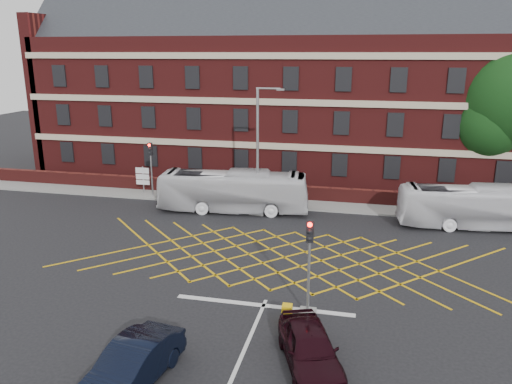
% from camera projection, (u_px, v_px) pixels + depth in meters
% --- Properties ---
extents(ground, '(120.00, 120.00, 0.00)m').
position_uv_depth(ground, '(278.00, 273.00, 25.30)').
color(ground, black).
rests_on(ground, ground).
extents(victorian_building, '(51.00, 12.17, 20.40)m').
position_uv_depth(victorian_building, '(327.00, 87.00, 43.76)').
color(victorian_building, '#531515').
rests_on(victorian_building, ground).
extents(boundary_wall, '(56.00, 0.50, 1.10)m').
position_uv_depth(boundary_wall, '(309.00, 194.00, 37.35)').
color(boundary_wall, '#501615').
rests_on(boundary_wall, ground).
extents(far_pavement, '(60.00, 3.00, 0.12)m').
position_uv_depth(far_pavement, '(307.00, 204.00, 36.55)').
color(far_pavement, slate).
rests_on(far_pavement, ground).
extents(box_junction_hatching, '(8.22, 8.22, 0.02)m').
position_uv_depth(box_junction_hatching, '(284.00, 257.00, 27.18)').
color(box_junction_hatching, '#CC990C').
rests_on(box_junction_hatching, ground).
extents(stop_line, '(8.00, 0.30, 0.02)m').
position_uv_depth(stop_line, '(264.00, 305.00, 22.02)').
color(stop_line, silver).
rests_on(stop_line, ground).
extents(bus_left, '(10.61, 3.51, 2.90)m').
position_uv_depth(bus_left, '(233.00, 191.00, 34.65)').
color(bus_left, silver).
rests_on(bus_left, ground).
extents(bus_right, '(10.00, 3.32, 2.73)m').
position_uv_depth(bus_right, '(478.00, 207.00, 31.42)').
color(bus_right, white).
rests_on(bus_right, ground).
extents(car_navy, '(2.27, 4.77, 1.51)m').
position_uv_depth(car_navy, '(131.00, 366.00, 16.58)').
color(car_navy, black).
rests_on(car_navy, ground).
extents(car_maroon, '(3.19, 4.77, 1.51)m').
position_uv_depth(car_maroon, '(310.00, 347.00, 17.60)').
color(car_maroon, black).
rests_on(car_maroon, ground).
extents(deciduous_tree, '(8.21, 8.13, 11.50)m').
position_uv_depth(deciduous_tree, '(508.00, 106.00, 37.39)').
color(deciduous_tree, black).
rests_on(deciduous_tree, ground).
extents(traffic_light_near, '(0.70, 0.70, 4.27)m').
position_uv_depth(traffic_light_near, '(309.00, 277.00, 20.78)').
color(traffic_light_near, slate).
rests_on(traffic_light_near, ground).
extents(traffic_light_far, '(0.70, 0.70, 4.27)m').
position_uv_depth(traffic_light_far, '(152.00, 176.00, 37.71)').
color(traffic_light_far, slate).
rests_on(traffic_light_far, ground).
extents(street_lamp, '(2.25, 1.00, 8.58)m').
position_uv_depth(street_lamp, '(259.00, 173.00, 33.72)').
color(street_lamp, slate).
rests_on(street_lamp, ground).
extents(direction_signs, '(1.10, 0.16, 2.20)m').
position_uv_depth(direction_signs, '(143.00, 177.00, 38.87)').
color(direction_signs, gray).
rests_on(direction_signs, ground).
extents(utility_cabinet, '(0.40, 0.39, 0.84)m').
position_uv_depth(utility_cabinet, '(287.00, 314.00, 20.48)').
color(utility_cabinet, '#E3B00D').
rests_on(utility_cabinet, ground).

